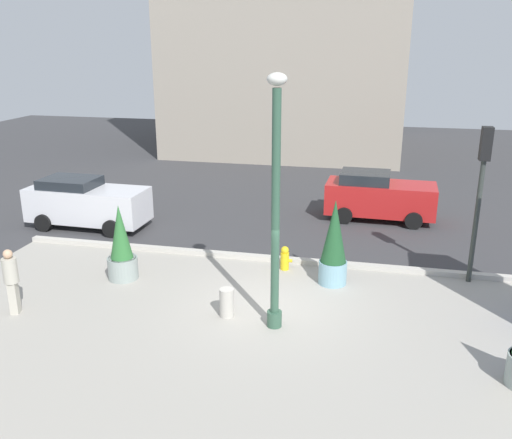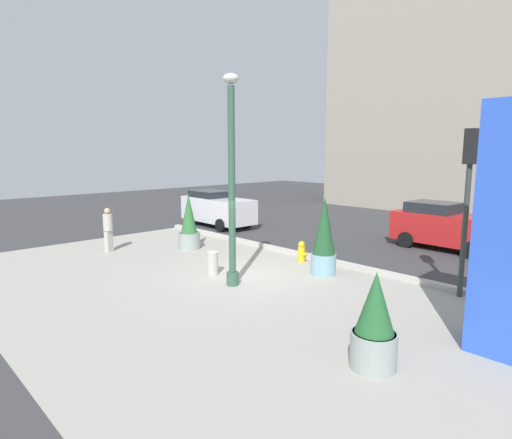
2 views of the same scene
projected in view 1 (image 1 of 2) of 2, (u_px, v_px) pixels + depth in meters
The scene contains 12 objects.
ground_plane at pixel (294, 253), 18.00m from camera, with size 60.00×60.00×0.00m, color #38383A.
plaza_pavement at pixel (253, 347), 12.43m from camera, with size 18.00×10.00×0.02m, color #9E998E.
curb_strip at pixel (290, 260), 17.16m from camera, with size 18.00×0.24×0.16m, color #B7B2A8.
lamp_post at pixel (276, 212), 12.43m from camera, with size 0.44×0.44×5.99m.
potted_plant_curbside at pixel (121, 248), 15.74m from camera, with size 0.87×0.87×2.24m.
potted_plant_near_right at pixel (334, 245), 15.34m from camera, with size 0.80×0.80×2.49m.
fire_hydrant at pixel (285, 258), 16.54m from camera, with size 0.36×0.26×0.75m.
concrete_bollard at pixel (227, 303), 13.70m from camera, with size 0.36×0.36×0.75m, color #B2ADA3.
traffic_light_far_side at pixel (481, 180), 14.91m from camera, with size 0.28×0.42×4.46m.
car_passing_lane at pixel (86, 202), 20.27m from camera, with size 4.46×2.03×1.84m.
car_far_lane at pixel (378, 196), 21.13m from camera, with size 4.17×2.06×1.86m.
pedestrian_on_sidewalk at pixel (11, 278), 13.69m from camera, with size 0.45×0.45×1.73m.
Camera 1 is at (2.46, -12.66, 6.57)m, focal length 38.45 mm.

